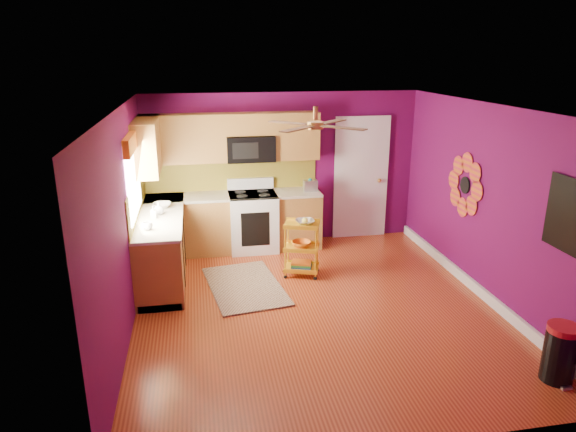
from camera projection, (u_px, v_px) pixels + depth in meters
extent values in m
plane|color=maroon|center=(316.00, 307.00, 6.55)|extent=(5.00, 5.00, 0.00)
cube|color=#5B0A49|center=(283.00, 169.00, 8.51)|extent=(4.50, 0.04, 2.50)
cube|color=#5B0A49|center=(395.00, 312.00, 3.83)|extent=(4.50, 0.04, 2.50)
cube|color=#5B0A49|center=(124.00, 224.00, 5.79)|extent=(0.04, 5.00, 2.50)
cube|color=#5B0A49|center=(489.00, 204.00, 6.55)|extent=(0.04, 5.00, 2.50)
cube|color=silver|center=(320.00, 108.00, 5.79)|extent=(4.50, 5.00, 0.04)
cube|color=white|center=(476.00, 288.00, 6.91)|extent=(0.05, 4.90, 0.14)
cube|color=brown|center=(162.00, 246.00, 7.35)|extent=(0.60, 2.30, 0.90)
cube|color=brown|center=(235.00, 223.00, 8.33)|extent=(2.80, 0.60, 0.90)
cube|color=beige|center=(160.00, 215.00, 7.21)|extent=(0.63, 2.30, 0.04)
cube|color=beige|center=(234.00, 195.00, 8.19)|extent=(2.80, 0.63, 0.04)
cube|color=black|center=(165.00, 272.00, 7.47)|extent=(0.54, 2.30, 0.10)
cube|color=black|center=(235.00, 246.00, 8.45)|extent=(2.80, 0.54, 0.10)
cube|color=white|center=(253.00, 222.00, 8.35)|extent=(0.76, 0.66, 0.92)
cube|color=black|center=(252.00, 195.00, 8.21)|extent=(0.76, 0.62, 0.03)
cube|color=white|center=(250.00, 184.00, 8.44)|extent=(0.76, 0.06, 0.18)
cube|color=black|center=(255.00, 229.00, 8.05)|extent=(0.45, 0.02, 0.55)
cube|color=brown|center=(183.00, 139.00, 7.91)|extent=(1.32, 0.33, 0.75)
cube|color=brown|center=(296.00, 136.00, 8.22)|extent=(0.72, 0.33, 0.75)
cube|color=brown|center=(250.00, 124.00, 8.03)|extent=(0.76, 0.33, 0.34)
cube|color=brown|center=(148.00, 145.00, 7.38)|extent=(0.33, 1.30, 0.75)
cube|color=black|center=(251.00, 148.00, 8.11)|extent=(0.76, 0.38, 0.40)
cube|color=olive|center=(232.00, 175.00, 8.38)|extent=(2.80, 0.01, 0.51)
cube|color=olive|center=(137.00, 197.00, 7.07)|extent=(0.01, 2.30, 0.51)
cube|color=white|center=(133.00, 177.00, 6.69)|extent=(0.03, 1.20, 1.00)
cube|color=#CA5F11|center=(132.00, 141.00, 6.55)|extent=(0.08, 1.35, 0.22)
cube|color=white|center=(361.00, 179.00, 8.79)|extent=(0.85, 0.04, 2.05)
cube|color=white|center=(361.00, 179.00, 8.77)|extent=(0.95, 0.02, 2.15)
sphere|color=#BF8C3F|center=(379.00, 181.00, 8.80)|extent=(0.07, 0.07, 0.07)
cylinder|color=black|center=(465.00, 185.00, 7.08)|extent=(0.01, 0.24, 0.24)
cube|color=teal|center=(567.00, 214.00, 5.14)|extent=(0.03, 0.52, 0.72)
cube|color=black|center=(565.00, 214.00, 5.14)|extent=(0.01, 0.56, 0.76)
cylinder|color=#BF8C3F|center=(315.00, 113.00, 6.00)|extent=(0.06, 0.06, 0.16)
cylinder|color=#BF8C3F|center=(315.00, 125.00, 6.04)|extent=(0.20, 0.20, 0.08)
cube|color=#4C2D19|center=(332.00, 122.00, 6.34)|extent=(0.47, 0.47, 0.01)
cube|color=#4C2D19|center=(289.00, 123.00, 6.25)|extent=(0.47, 0.47, 0.01)
cube|color=#4C2D19|center=(297.00, 129.00, 5.75)|extent=(0.47, 0.47, 0.01)
cube|color=#4C2D19|center=(344.00, 128.00, 5.84)|extent=(0.47, 0.47, 0.01)
cube|color=#321A10|center=(245.00, 286.00, 7.11)|extent=(1.15, 1.65, 0.02)
cylinder|color=yellow|center=(285.00, 252.00, 7.25)|extent=(0.02, 0.02, 0.75)
cylinder|color=yellow|center=(316.00, 253.00, 7.19)|extent=(0.02, 0.02, 0.75)
cylinder|color=yellow|center=(288.00, 244.00, 7.53)|extent=(0.02, 0.02, 0.75)
cylinder|color=yellow|center=(318.00, 246.00, 7.47)|extent=(0.02, 0.02, 0.75)
sphere|color=black|center=(285.00, 277.00, 7.36)|extent=(0.05, 0.05, 0.05)
sphere|color=black|center=(315.00, 278.00, 7.31)|extent=(0.05, 0.05, 0.05)
sphere|color=black|center=(288.00, 268.00, 7.65)|extent=(0.05, 0.05, 0.05)
sphere|color=black|center=(317.00, 270.00, 7.59)|extent=(0.05, 0.05, 0.05)
cube|color=yellow|center=(302.00, 225.00, 7.25)|extent=(0.57, 0.49, 0.03)
cube|color=yellow|center=(302.00, 248.00, 7.36)|extent=(0.57, 0.49, 0.03)
cube|color=yellow|center=(301.00, 268.00, 7.45)|extent=(0.57, 0.49, 0.03)
imported|color=beige|center=(305.00, 222.00, 7.23)|extent=(0.34, 0.34, 0.07)
sphere|color=yellow|center=(305.00, 221.00, 7.22)|extent=(0.09, 0.09, 0.09)
imported|color=#CA5F11|center=(302.00, 244.00, 7.34)|extent=(0.35, 0.35, 0.09)
cube|color=navy|center=(301.00, 266.00, 7.44)|extent=(0.34, 0.29, 0.04)
cube|color=#267233|center=(301.00, 264.00, 7.43)|extent=(0.34, 0.29, 0.03)
cube|color=#CA5F11|center=(301.00, 262.00, 7.42)|extent=(0.34, 0.29, 0.03)
cylinder|color=black|center=(559.00, 356.00, 5.02)|extent=(0.31, 0.31, 0.54)
cylinder|color=#A4171C|center=(564.00, 329.00, 4.93)|extent=(0.31, 0.31, 0.06)
cube|color=beige|center=(566.00, 388.00, 4.95)|extent=(0.11, 0.05, 0.03)
cylinder|color=teal|center=(310.00, 186.00, 8.36)|extent=(0.18, 0.18, 0.16)
sphere|color=teal|center=(310.00, 180.00, 8.33)|extent=(0.06, 0.06, 0.06)
cube|color=beige|center=(310.00, 186.00, 8.34)|extent=(0.22, 0.15, 0.18)
imported|color=#EA3F72|center=(153.00, 212.00, 6.98)|extent=(0.08, 0.08, 0.17)
imported|color=white|center=(159.00, 208.00, 7.13)|extent=(0.14, 0.14, 0.18)
imported|color=white|center=(162.00, 205.00, 7.49)|extent=(0.26, 0.26, 0.06)
imported|color=white|center=(148.00, 226.00, 6.53)|extent=(0.13, 0.13, 0.10)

